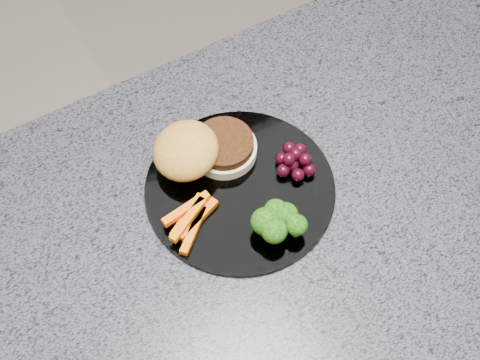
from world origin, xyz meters
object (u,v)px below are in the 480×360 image
object	(u,v)px
plate	(240,189)
burger	(200,151)
island_cabinet	(294,306)
grape_bunch	(295,160)

from	to	relation	value
plate	burger	xyz separation A→B (m)	(-0.03, 0.07, 0.02)
plate	burger	bearing A→B (deg)	110.53
plate	burger	world-z (taller)	burger
island_cabinet	burger	xyz separation A→B (m)	(-0.12, 0.11, 0.50)
grape_bunch	burger	bearing A→B (deg)	145.52
plate	grape_bunch	distance (m)	0.09
burger	island_cabinet	bearing A→B (deg)	-42.79
island_cabinet	plate	size ratio (longest dim) A/B	4.62
island_cabinet	burger	bearing A→B (deg)	137.35
island_cabinet	burger	distance (m)	0.52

